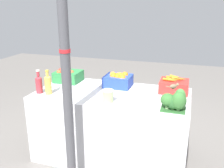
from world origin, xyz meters
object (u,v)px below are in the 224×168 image
object	(u,v)px
broccoli_pile	(175,101)
juice_bottle_ruby	(39,84)
carrot_crate	(174,86)
sparrow_bird	(174,86)
pickle_jar	(108,96)
juice_bottle_golden	(48,84)
apple_crate	(68,75)
orange_crate	(118,80)
support_pole	(66,65)

from	to	relation	value
broccoli_pile	juice_bottle_ruby	world-z (taller)	juice_bottle_ruby
juice_bottle_ruby	carrot_crate	bearing A→B (deg)	18.90
juice_bottle_ruby	sparrow_bird	distance (m)	1.42
juice_bottle_ruby	pickle_jar	distance (m)	0.80
juice_bottle_golden	apple_crate	bearing A→B (deg)	91.89
orange_crate	apple_crate	bearing A→B (deg)	179.97
juice_bottle_golden	sparrow_bird	distance (m)	1.31
orange_crate	juice_bottle_golden	bearing A→B (deg)	-143.54
apple_crate	juice_bottle_golden	xyz separation A→B (m)	(0.02, -0.47, 0.03)
carrot_crate	sparrow_bird	size ratio (longest dim) A/B	2.62
support_pole	juice_bottle_golden	xyz separation A→B (m)	(-0.42, 0.37, -0.33)
apple_crate	orange_crate	xyz separation A→B (m)	(0.66, -0.00, 0.00)
carrot_crate	sparrow_bird	bearing A→B (deg)	-87.37
orange_crate	carrot_crate	distance (m)	0.64
broccoli_pile	juice_bottle_golden	distance (m)	1.32
apple_crate	sparrow_bird	size ratio (longest dim) A/B	2.62
carrot_crate	juice_bottle_golden	xyz separation A→B (m)	(-1.28, -0.48, 0.04)
carrot_crate	sparrow_bird	distance (m)	0.50
pickle_jar	orange_crate	bearing A→B (deg)	94.79
carrot_crate	juice_bottle_golden	bearing A→B (deg)	-159.58
support_pole	broccoli_pile	world-z (taller)	support_pole
orange_crate	juice_bottle_ruby	size ratio (longest dim) A/B	1.19
support_pole	broccoli_pile	xyz separation A→B (m)	(0.90, 0.34, -0.34)
support_pole	broccoli_pile	distance (m)	1.02
orange_crate	pickle_jar	xyz separation A→B (m)	(0.04, -0.50, -0.02)
orange_crate	juice_bottle_ruby	xyz separation A→B (m)	(-0.75, -0.47, 0.02)
juice_bottle_ruby	pickle_jar	world-z (taller)	juice_bottle_ruby
apple_crate	sparrow_bird	world-z (taller)	sparrow_bird
broccoli_pile	juice_bottle_ruby	distance (m)	1.44
support_pole	apple_crate	xyz separation A→B (m)	(-0.44, 0.84, -0.36)
carrot_crate	pickle_jar	world-z (taller)	carrot_crate
apple_crate	pickle_jar	size ratio (longest dim) A/B	2.41
support_pole	orange_crate	size ratio (longest dim) A/B	7.94
sparrow_bird	carrot_crate	bearing A→B (deg)	56.25
support_pole	broccoli_pile	size ratio (longest dim) A/B	10.46
juice_bottle_ruby	sparrow_bird	bearing A→B (deg)	-0.24
support_pole	sparrow_bird	size ratio (longest dim) A/B	20.83
support_pole	orange_crate	xyz separation A→B (m)	(0.22, 0.84, -0.35)
carrot_crate	orange_crate	bearing A→B (deg)	-179.78
broccoli_pile	apple_crate	bearing A→B (deg)	159.57
pickle_jar	sparrow_bird	xyz separation A→B (m)	(0.62, 0.02, 0.16)
broccoli_pile	pickle_jar	world-z (taller)	broccoli_pile
orange_crate	juice_bottle_golden	xyz separation A→B (m)	(-0.64, -0.47, 0.03)
support_pole	apple_crate	size ratio (longest dim) A/B	7.94
orange_crate	juice_bottle_golden	world-z (taller)	juice_bottle_golden
juice_bottle_golden	pickle_jar	size ratio (longest dim) A/B	2.09
pickle_jar	apple_crate	bearing A→B (deg)	144.30
apple_crate	broccoli_pile	xyz separation A→B (m)	(1.34, -0.50, 0.01)
juice_bottle_golden	broccoli_pile	bearing A→B (deg)	-1.08
apple_crate	broccoli_pile	bearing A→B (deg)	-20.43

